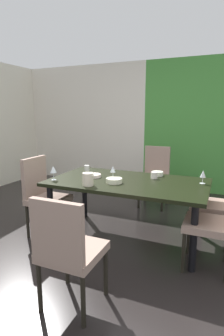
% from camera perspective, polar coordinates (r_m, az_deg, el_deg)
% --- Properties ---
extents(ground_plane, '(5.95, 5.71, 0.02)m').
position_cam_1_polar(ground_plane, '(3.18, -6.05, -16.76)').
color(ground_plane, black).
extents(back_panel_interior, '(2.86, 0.10, 2.52)m').
position_cam_1_polar(back_panel_interior, '(6.00, -6.16, 9.36)').
color(back_panel_interior, silver).
rests_on(back_panel_interior, ground_plane).
extents(dining_table, '(1.84, 1.03, 0.73)m').
position_cam_1_polar(dining_table, '(3.13, 3.41, -4.09)').
color(dining_table, black).
rests_on(dining_table, ground_plane).
extents(chair_head_far, '(0.44, 0.45, 0.97)m').
position_cam_1_polar(chair_head_far, '(4.38, 9.38, -1.13)').
color(chair_head_far, gray).
rests_on(chair_head_far, ground_plane).
extents(chair_right_far, '(0.44, 0.44, 0.92)m').
position_cam_1_polar(chair_right_far, '(3.28, 22.18, -6.63)').
color(chair_right_far, gray).
rests_on(chair_right_far, ground_plane).
extents(chair_head_near, '(0.44, 0.44, 0.93)m').
position_cam_1_polar(chair_head_near, '(2.07, -9.69, -16.71)').
color(chair_head_near, gray).
rests_on(chair_head_near, ground_plane).
extents(chair_left_near, '(0.44, 0.44, 0.98)m').
position_cam_1_polar(chair_left_near, '(3.39, -14.77, -5.16)').
color(chair_left_near, gray).
rests_on(chair_left_near, ground_plane).
extents(chair_right_near, '(0.44, 0.44, 1.00)m').
position_cam_1_polar(chair_right_near, '(2.72, 22.06, -9.79)').
color(chair_right_near, gray).
rests_on(chair_right_near, ground_plane).
extents(wine_glass_front, '(0.08, 0.08, 0.17)m').
position_cam_1_polar(wine_glass_front, '(3.18, -12.66, -0.35)').
color(wine_glass_front, silver).
rests_on(wine_glass_front, dining_table).
extents(wine_glass_corner, '(0.06, 0.06, 0.15)m').
position_cam_1_polar(wine_glass_corner, '(3.13, 19.20, -1.30)').
color(wine_glass_corner, silver).
rests_on(wine_glass_corner, dining_table).
extents(wine_glass_near_shelf, '(0.07, 0.07, 0.17)m').
position_cam_1_polar(wine_glass_near_shelf, '(3.12, 0.20, -0.39)').
color(wine_glass_near_shelf, silver).
rests_on(wine_glass_near_shelf, dining_table).
extents(serving_bowl_east, '(0.15, 0.15, 0.05)m').
position_cam_1_polar(serving_bowl_east, '(3.40, 9.86, -1.19)').
color(serving_bowl_east, white).
rests_on(serving_bowl_east, dining_table).
extents(serving_bowl_center, '(0.19, 0.19, 0.05)m').
position_cam_1_polar(serving_bowl_center, '(3.00, 0.48, -2.74)').
color(serving_bowl_center, '#EEEDCC').
rests_on(serving_bowl_center, dining_table).
extents(serving_bowl_right, '(0.18, 0.18, 0.04)m').
position_cam_1_polar(serving_bowl_right, '(3.28, -4.03, -1.65)').
color(serving_bowl_right, white).
rests_on(serving_bowl_right, dining_table).
extents(cup_near_window, '(0.08, 0.08, 0.08)m').
position_cam_1_polar(cup_near_window, '(3.24, 9.16, -1.57)').
color(cup_near_window, white).
rests_on(cup_near_window, dining_table).
extents(cup_north, '(0.07, 0.07, 0.08)m').
position_cam_1_polar(cup_north, '(3.65, -5.50, 0.00)').
color(cup_north, white).
rests_on(cup_north, dining_table).
extents(pitcher_west, '(0.14, 0.12, 0.14)m').
position_cam_1_polar(pitcher_west, '(2.89, -5.23, -2.42)').
color(pitcher_west, beige).
rests_on(pitcher_west, dining_table).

